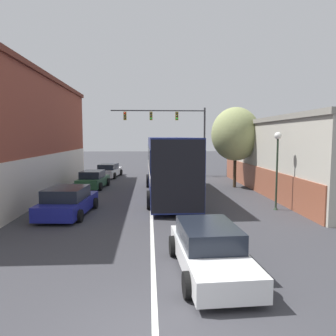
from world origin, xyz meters
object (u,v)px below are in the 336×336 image
object	(u,v)px
parked_car_left_mid	(68,202)
parked_car_left_far	(93,180)
parked_car_left_near	(109,171)
street_tree_near	(236,134)
traffic_signal_gantry	(173,125)
hatchback_foreground	(210,250)
street_lamp	(277,159)
bus	(169,164)

from	to	relation	value
parked_car_left_mid	parked_car_left_far	xyz separation A→B (m)	(-0.19, 8.56, -0.03)
parked_car_left_near	street_tree_near	bearing A→B (deg)	-116.83
traffic_signal_gantry	street_tree_near	size ratio (longest dim) A/B	1.51
hatchback_foreground	street_lamp	bearing A→B (deg)	-36.00
bus	parked_car_left_mid	bearing A→B (deg)	132.04
traffic_signal_gantry	street_tree_near	bearing A→B (deg)	-60.93
bus	parked_car_left_far	world-z (taller)	bus
street_lamp	bus	bearing A→B (deg)	141.23
hatchback_foreground	parked_car_left_far	world-z (taller)	hatchback_foreground
street_lamp	hatchback_foreground	bearing A→B (deg)	-123.01
bus	parked_car_left_mid	distance (m)	7.38
street_lamp	street_tree_near	distance (m)	7.88
hatchback_foreground	traffic_signal_gantry	bearing A→B (deg)	-4.65
parked_car_left_mid	traffic_signal_gantry	size ratio (longest dim) A/B	0.51
bus	parked_car_left_far	bearing A→B (deg)	55.86
hatchback_foreground	parked_car_left_far	distance (m)	16.81
parked_car_left_mid	street_lamp	xyz separation A→B (m)	(10.76, 0.53, 2.05)
parked_car_left_mid	street_tree_near	xyz separation A→B (m)	(10.58, 8.30, 3.40)
bus	street_tree_near	bearing A→B (deg)	-57.74
parked_car_left_mid	hatchback_foreground	bearing A→B (deg)	-136.44
bus	street_tree_near	distance (m)	6.55
parked_car_left_near	traffic_signal_gantry	xyz separation A→B (m)	(6.25, 0.50, 4.39)
parked_car_left_near	parked_car_left_mid	world-z (taller)	parked_car_left_mid
parked_car_left_near	parked_car_left_far	bearing A→B (deg)	-176.22
street_tree_near	parked_car_left_mid	bearing A→B (deg)	-141.91
bus	parked_car_left_near	distance (m)	11.67
hatchback_foreground	parked_car_left_near	world-z (taller)	hatchback_foreground
parked_car_left_far	street_tree_near	xyz separation A→B (m)	(10.78, -0.26, 3.44)
street_lamp	street_tree_near	size ratio (longest dim) A/B	0.68
street_tree_near	bus	bearing A→B (deg)	-147.15
parked_car_left_mid	bus	bearing A→B (deg)	-42.65
parked_car_left_near	street_tree_near	xyz separation A→B (m)	(10.40, -6.97, 3.45)
hatchback_foreground	traffic_signal_gantry	world-z (taller)	traffic_signal_gantry
bus	parked_car_left_mid	xyz separation A→B (m)	(-5.32, -4.90, -1.47)
bus	street_lamp	world-z (taller)	street_lamp
bus	parked_car_left_far	distance (m)	6.79
hatchback_foreground	street_tree_near	bearing A→B (deg)	-20.30
hatchback_foreground	parked_car_left_mid	size ratio (longest dim) A/B	0.99
parked_car_left_mid	parked_car_left_far	size ratio (longest dim) A/B	1.16
bus	traffic_signal_gantry	distance (m)	11.29
bus	traffic_signal_gantry	size ratio (longest dim) A/B	1.33
bus	street_tree_near	size ratio (longest dim) A/B	2.01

